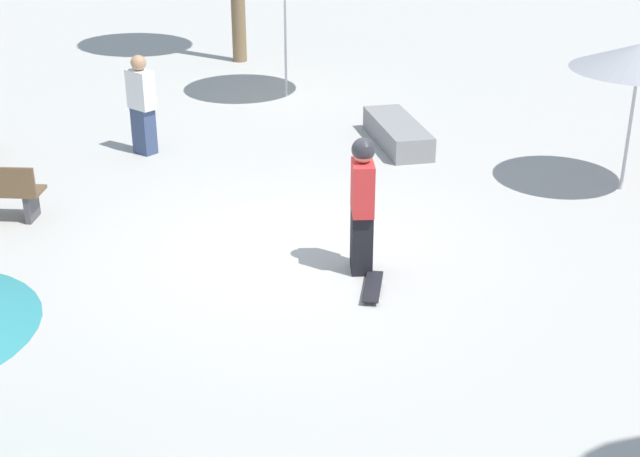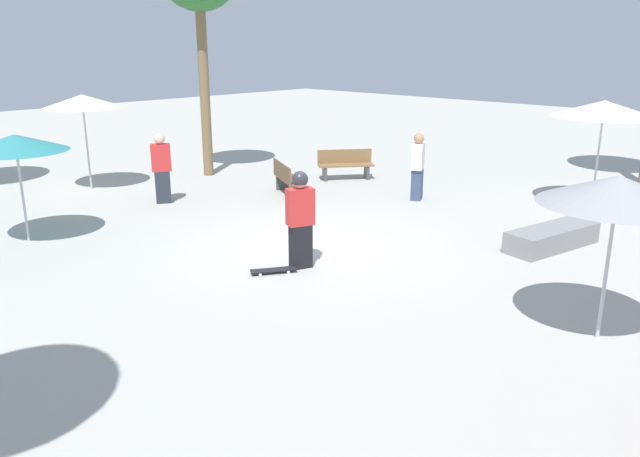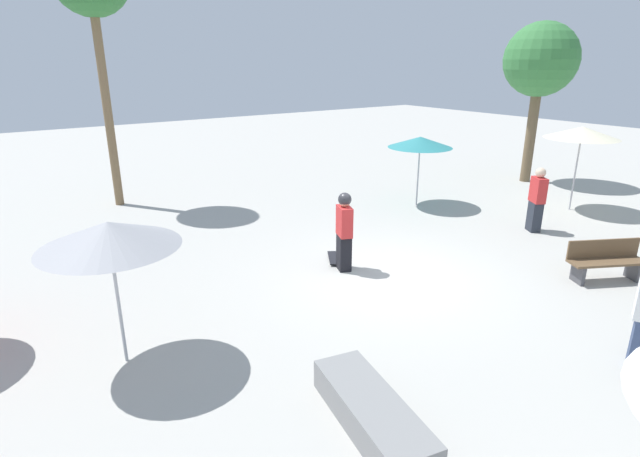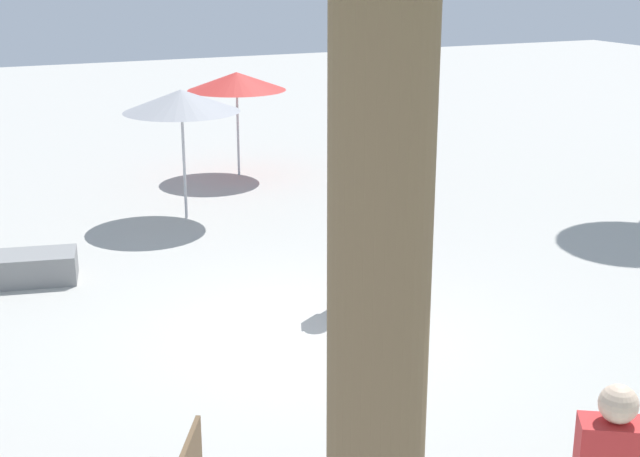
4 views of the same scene
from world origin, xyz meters
The scene contains 5 objects.
ground_plane centered at (0.00, 0.00, 0.00)m, with size 60.00×60.00×0.00m, color #B2AFA8.
skater_main centered at (-0.55, 0.91, 0.94)m, with size 0.41×0.52×1.74m.
skateboard centered at (-0.43, 1.46, 0.06)m, with size 0.59×0.78×0.07m.
shade_umbrella_grey centered at (-5.45, 0.06, 2.06)m, with size 1.99×1.99×2.25m.
shade_umbrella_red centered at (-8.12, 1.96, 1.96)m, with size 2.02×2.02×2.14m.
Camera 4 is at (9.19, -3.91, 4.40)m, focal length 50.00 mm.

